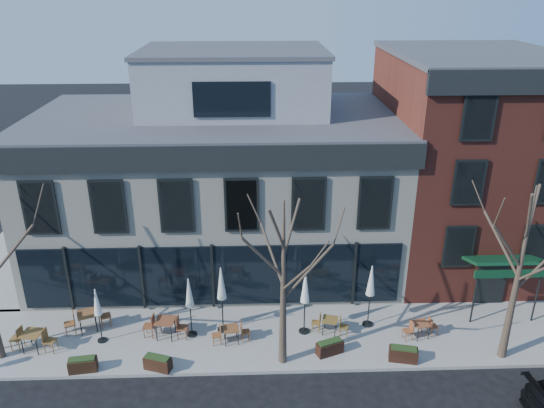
{
  "coord_description": "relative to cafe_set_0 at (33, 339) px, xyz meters",
  "views": [
    {
      "loc": [
        1.95,
        -21.12,
        14.36
      ],
      "look_at": [
        2.79,
        2.0,
        4.55
      ],
      "focal_mm": 35.0,
      "sensor_mm": 36.0,
      "label": 1
    }
  ],
  "objects": [
    {
      "name": "ground",
      "position": [
        7.27,
        2.82,
        -0.68
      ],
      "size": [
        120.0,
        120.0,
        0.0
      ],
      "primitive_type": "plane",
      "color": "black",
      "rests_on": "ground"
    },
    {
      "name": "sidewalk_front",
      "position": [
        10.52,
        0.67,
        -0.61
      ],
      "size": [
        33.5,
        4.7,
        0.15
      ],
      "primitive_type": "cube",
      "color": "gray",
      "rests_on": "ground"
    },
    {
      "name": "sidewalk_side",
      "position": [
        -3.98,
        8.82,
        -0.61
      ],
      "size": [
        4.5,
        12.0,
        0.15
      ],
      "primitive_type": "cube",
      "color": "gray",
      "rests_on": "ground"
    },
    {
      "name": "corner_building",
      "position": [
        7.35,
        7.89,
        4.04
      ],
      "size": [
        18.39,
        10.39,
        11.1
      ],
      "color": "silver",
      "rests_on": "ground"
    },
    {
      "name": "red_brick_building",
      "position": [
        20.27,
        7.8,
        4.95
      ],
      "size": [
        8.2,
        11.78,
        11.18
      ],
      "color": "maroon",
      "rests_on": "ground"
    },
    {
      "name": "tree_mid",
      "position": [
        10.29,
        -1.09,
        3.11
      ],
      "size": [
        3.5,
        3.55,
        7.04
      ],
      "color": "#382B21",
      "rests_on": "sidewalk_front"
    },
    {
      "name": "tree_right",
      "position": [
        19.29,
        -1.09,
        3.34
      ],
      "size": [
        3.72,
        3.77,
        7.48
      ],
      "color": "#382B21",
      "rests_on": "sidewalk_front"
    },
    {
      "name": "cafe_set_0",
      "position": [
        0.0,
        0.0,
        0.0
      ],
      "size": [
        2.01,
        0.9,
        1.04
      ],
      "color": "brown",
      "rests_on": "sidewalk_front"
    },
    {
      "name": "cafe_set_1",
      "position": [
        1.86,
        1.3,
        0.01
      ],
      "size": [
        2.04,
        1.2,
        1.05
      ],
      "color": "brown",
      "rests_on": "sidewalk_front"
    },
    {
      "name": "cafe_set_2",
      "position": [
        5.34,
        0.68,
        0.0
      ],
      "size": [
        2.02,
        0.88,
        1.04
      ],
      "color": "brown",
      "rests_on": "sidewalk_front"
    },
    {
      "name": "cafe_set_3",
      "position": [
        8.16,
        0.22,
        -0.09
      ],
      "size": [
        1.69,
        0.76,
        0.87
      ],
      "color": "brown",
      "rests_on": "sidewalk_front"
    },
    {
      "name": "cafe_set_4",
      "position": [
        12.43,
        0.7,
        -0.09
      ],
      "size": [
        1.67,
        0.84,
        0.86
      ],
      "color": "brown",
      "rests_on": "sidewalk_front"
    },
    {
      "name": "cafe_set_5",
      "position": [
        16.27,
        0.28,
        -0.09
      ],
      "size": [
        1.68,
        0.79,
        0.86
      ],
      "color": "brown",
      "rests_on": "sidewalk_front"
    },
    {
      "name": "umbrella_0",
      "position": [
        2.65,
        0.49,
        1.28
      ],
      "size": [
        0.41,
        0.41,
        2.57
      ],
      "color": "black",
      "rests_on": "sidewalk_front"
    },
    {
      "name": "umbrella_1",
      "position": [
        6.44,
        0.77,
        1.46
      ],
      "size": [
        0.45,
        0.45,
        2.82
      ],
      "color": "black",
      "rests_on": "sidewalk_front"
    },
    {
      "name": "umbrella_2",
      "position": [
        7.78,
        1.06,
        1.68
      ],
      "size": [
        0.5,
        0.5,
        3.14
      ],
      "color": "black",
      "rests_on": "sidewalk_front"
    },
    {
      "name": "umbrella_3",
      "position": [
        11.32,
        0.81,
        1.56
      ],
      "size": [
        0.47,
        0.47,
        2.96
      ],
      "color": "black",
      "rests_on": "sidewalk_front"
    },
    {
      "name": "umbrella_4",
      "position": [
        14.21,
        1.23,
        1.59
      ],
      "size": [
        0.48,
        0.48,
        3.0
      ],
      "color": "black",
      "rests_on": "sidewalk_front"
    },
    {
      "name": "planter_0",
      "position": [
        2.4,
        -1.38,
        -0.23
      ],
      "size": [
        1.13,
        0.57,
        0.61
      ],
      "color": "black",
      "rests_on": "sidewalk_front"
    },
    {
      "name": "planter_1",
      "position": [
        5.33,
        -1.38,
        -0.23
      ],
      "size": [
        1.16,
        0.75,
        0.6
      ],
      "color": "black",
      "rests_on": "sidewalk_front"
    },
    {
      "name": "planter_2",
      "position": [
        12.24,
        -0.68,
        -0.23
      ],
      "size": [
        1.19,
        0.82,
        0.62
      ],
      "color": "black",
      "rests_on": "sidewalk_front"
    },
    {
      "name": "planter_3",
      "position": [
        15.14,
        -1.22,
        -0.22
      ],
      "size": [
        1.2,
        0.68,
        0.63
      ],
      "color": "black",
      "rests_on": "sidewalk_front"
    }
  ]
}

